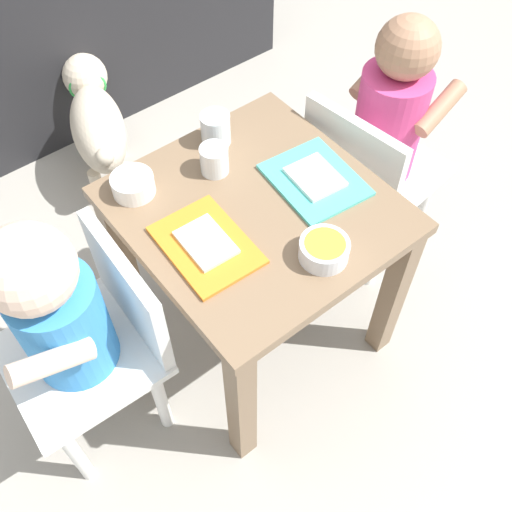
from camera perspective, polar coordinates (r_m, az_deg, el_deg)
The scene contains 11 objects.
ground_plane at distance 1.54m, azimuth -0.00°, elevation -6.79°, with size 7.00×7.00×0.00m, color #9E998E.
dining_table at distance 1.23m, azimuth -0.00°, elevation 1.89°, with size 0.49×0.51×0.47m.
seated_child_left at distance 1.11m, azimuth -17.76°, elevation -5.57°, with size 0.29×0.29×0.66m.
seated_child_right at distance 1.42m, azimuth 12.29°, elevation 12.09°, with size 0.31×0.31×0.69m.
dog at distance 1.82m, azimuth -15.11°, elevation 12.58°, with size 0.26×0.44×0.31m.
food_tray_left at distance 1.10m, azimuth -4.80°, elevation 1.12°, with size 0.15×0.21×0.02m.
food_tray_right at distance 1.21m, azimuth 5.68°, elevation 7.36°, with size 0.18×0.21×0.02m.
water_cup_left at distance 1.21m, azimuth -4.01°, elevation 9.09°, with size 0.06×0.06×0.06m.
water_cup_right at distance 1.27m, azimuth -3.89°, elevation 11.93°, with size 0.06×0.06×0.07m.
veggie_bowl_near at distance 1.19m, azimuth -11.73°, elevation 6.76°, with size 0.09×0.09×0.04m.
cereal_bowl_right_side at distance 1.07m, azimuth 6.55°, elevation 0.63°, with size 0.09×0.09×0.04m.
Camera 1 is at (-0.48, -0.60, 1.33)m, focal length 41.69 mm.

